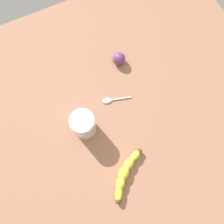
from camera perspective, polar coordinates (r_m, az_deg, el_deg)
The scene contains 5 objects.
wooden_tabletop at distance 85.66cm, azimuth 3.90°, elevation -1.33°, with size 120.00×120.00×3.00cm, color #916149.
banana at distance 78.91cm, azimuth 3.38°, elevation -15.29°, with size 13.50×15.97×3.52cm.
smoothie_glass at distance 78.30cm, azimuth -7.16°, elevation -3.22°, with size 8.24×8.24×11.13cm.
plum_fruit at distance 91.09cm, azimuth 1.79°, elevation 13.35°, with size 5.05×5.05×5.05cm, color #6B3360.
teaspoon at distance 85.62cm, azimuth -0.89°, elevation 2.96°, with size 4.57×11.15×0.80cm.
Camera 1 is at (-19.21, 15.78, 83.47)cm, focal length 36.11 mm.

